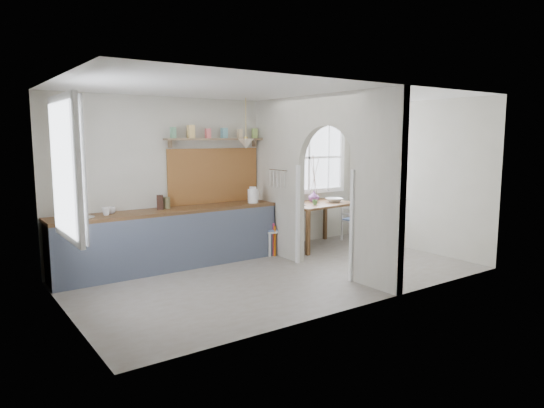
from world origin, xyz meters
TOP-DOWN VIEW (x-y plane):
  - floor at (0.00, 0.00)m, footprint 5.80×3.20m
  - ceiling at (0.00, 0.00)m, footprint 5.80×3.20m
  - walls at (0.00, 0.00)m, footprint 5.81×3.21m
  - partition at (0.70, 0.06)m, footprint 0.12×3.20m
  - kitchen_window at (-2.87, 0.00)m, footprint 0.10×1.16m
  - nook_window at (1.80, 1.56)m, footprint 1.76×0.10m
  - counter at (-1.13, 1.33)m, footprint 3.50×0.60m
  - sink at (-2.43, 1.30)m, footprint 0.40×0.40m
  - backsplash at (-0.20, 1.58)m, footprint 1.65×0.03m
  - shelf at (-0.20, 1.49)m, footprint 1.75×0.20m
  - pendant_lamp at (0.15, 1.15)m, footprint 0.26×0.26m
  - utensil_rail at (0.61, 0.90)m, footprint 0.02×0.50m
  - dining_table at (1.64, 1.10)m, footprint 1.34×0.95m
  - chair_left at (0.68, 1.12)m, footprint 0.44×0.44m
  - chair_right at (2.58, 1.12)m, footprint 0.45×0.45m
  - kettle at (0.30, 1.19)m, footprint 0.26×0.22m
  - mug_a at (-2.07, 1.29)m, footprint 0.14×0.14m
  - mug_b at (-1.97, 1.40)m, footprint 0.14×0.14m
  - knife_block at (-1.23, 1.41)m, footprint 0.14×0.16m
  - jar at (-1.12, 1.41)m, footprint 0.11×0.11m
  - towel_magenta at (0.58, 0.99)m, footprint 0.02×0.03m
  - towel_orange at (0.58, 0.96)m, footprint 0.02×0.03m
  - bowl at (1.98, 1.03)m, footprint 0.38×0.38m
  - table_cup at (1.45, 0.96)m, footprint 0.10×0.10m
  - plate at (1.22, 1.07)m, footprint 0.21×0.21m
  - vase at (1.68, 1.26)m, footprint 0.25×0.25m

SIDE VIEW (x-z plane):
  - floor at x=0.00m, z-range -0.01..0.01m
  - towel_orange at x=0.58m, z-range -0.02..0.52m
  - towel_magenta at x=0.58m, z-range 0.00..0.55m
  - dining_table at x=1.64m, z-range 0.00..0.80m
  - chair_right at x=2.58m, z-range 0.00..0.81m
  - chair_left at x=0.68m, z-range 0.00..0.86m
  - counter at x=-1.13m, z-range 0.01..0.91m
  - plate at x=1.22m, z-range 0.80..0.82m
  - bowl at x=1.98m, z-range 0.80..0.88m
  - table_cup at x=1.45m, z-range 0.80..0.89m
  - sink at x=-2.43m, z-range 0.88..0.90m
  - vase at x=1.68m, z-range 0.80..1.01m
  - mug_b at x=-1.97m, z-range 0.90..1.00m
  - mug_a at x=-2.07m, z-range 0.90..1.01m
  - jar at x=-1.12m, z-range 0.90..1.07m
  - knife_block at x=-1.23m, z-range 0.90..1.11m
  - kettle at x=0.30m, z-range 0.90..1.17m
  - walls at x=0.00m, z-range 0.00..2.60m
  - backsplash at x=-0.20m, z-range 0.90..1.80m
  - utensil_rail at x=0.61m, z-range 1.44..1.46m
  - partition at x=0.70m, z-range 0.15..2.75m
  - nook_window at x=1.80m, z-range 0.95..2.25m
  - kitchen_window at x=-2.87m, z-range 0.90..2.40m
  - pendant_lamp at x=0.15m, z-range 1.80..1.96m
  - shelf at x=-0.20m, z-range 1.89..2.10m
  - ceiling at x=0.00m, z-range 2.60..2.60m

